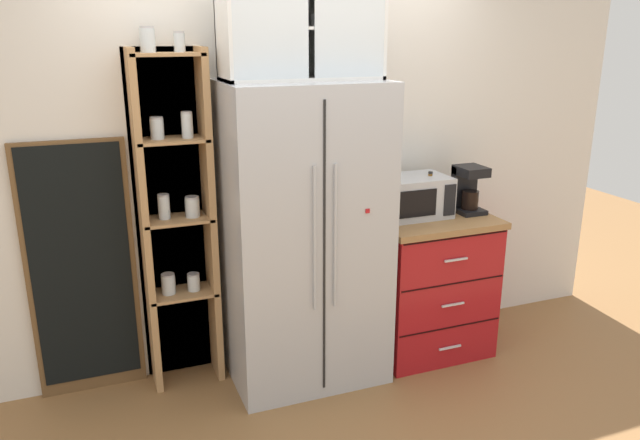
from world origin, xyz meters
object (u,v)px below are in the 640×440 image
(microwave, at_px, (413,196))
(chalkboard_menu, at_px, (82,271))
(bottle_amber, at_px, (429,196))
(refrigerator, at_px, (304,236))
(mug_navy, at_px, (436,211))
(mug_sage, at_px, (436,212))
(coffee_maker, at_px, (467,189))

(microwave, xyz_separation_m, chalkboard_menu, (-2.02, 0.23, -0.30))
(bottle_amber, bearing_deg, microwave, 171.07)
(refrigerator, distance_m, mug_navy, 0.88)
(microwave, distance_m, mug_sage, 0.18)
(refrigerator, height_order, bottle_amber, refrigerator)
(chalkboard_menu, bearing_deg, mug_sage, -9.08)
(mug_sage, xyz_separation_m, bottle_amber, (-0.00, 0.09, 0.09))
(bottle_amber, bearing_deg, chalkboard_menu, 173.33)
(microwave, distance_m, mug_navy, 0.17)
(mug_navy, bearing_deg, mug_sage, -79.62)
(mug_sage, height_order, chalkboard_menu, chalkboard_menu)
(refrigerator, bearing_deg, microwave, 4.74)
(microwave, bearing_deg, mug_navy, -44.02)
(coffee_maker, bearing_deg, refrigerator, -178.92)
(coffee_maker, distance_m, mug_sage, 0.30)
(mug_sage, bearing_deg, microwave, 135.44)
(refrigerator, xyz_separation_m, microwave, (0.77, 0.06, 0.16))
(coffee_maker, bearing_deg, mug_navy, -166.68)
(refrigerator, bearing_deg, mug_navy, -2.77)
(bottle_amber, distance_m, chalkboard_menu, 2.17)
(microwave, distance_m, chalkboard_menu, 2.06)
(bottle_amber, bearing_deg, mug_sage, -88.70)
(mug_sage, xyz_separation_m, mug_navy, (-0.00, 0.00, 0.01))
(microwave, height_order, bottle_amber, bottle_amber)
(mug_sage, height_order, bottle_amber, bottle_amber)
(refrigerator, distance_m, microwave, 0.78)
(coffee_maker, relative_size, mug_navy, 2.55)
(microwave, relative_size, bottle_amber, 1.53)
(microwave, bearing_deg, mug_sage, -44.56)
(mug_navy, height_order, bottle_amber, bottle_amber)
(refrigerator, xyz_separation_m, mug_navy, (0.88, -0.04, 0.07))
(refrigerator, xyz_separation_m, bottle_amber, (0.87, 0.05, 0.15))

